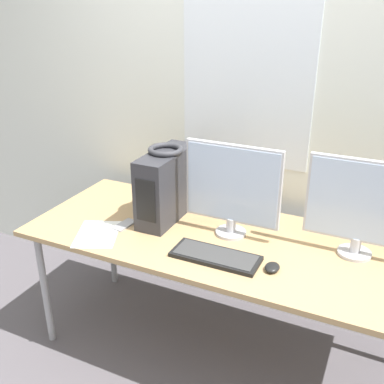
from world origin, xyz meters
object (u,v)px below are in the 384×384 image
(pc_tower, at_px, (166,185))
(monitor_right_near, at_px, (362,206))
(mouse, at_px, (272,267))
(monitor_main, at_px, (232,188))
(headphones, at_px, (166,150))
(keyboard, at_px, (216,256))
(cell_phone, at_px, (124,225))

(pc_tower, bearing_deg, monitor_right_near, 1.70)
(mouse, bearing_deg, monitor_main, 140.75)
(headphones, bearing_deg, pc_tower, -90.00)
(keyboard, bearing_deg, monitor_right_near, 28.26)
(mouse, bearing_deg, cell_phone, 174.85)
(monitor_right_near, bearing_deg, monitor_main, -174.10)
(headphones, height_order, monitor_main, monitor_main)
(pc_tower, height_order, monitor_right_near, monitor_right_near)
(headphones, xyz_separation_m, monitor_right_near, (1.02, 0.03, -0.14))
(headphones, distance_m, monitor_right_near, 1.03)
(pc_tower, height_order, mouse, pc_tower)
(monitor_main, xyz_separation_m, mouse, (0.29, -0.24, -0.25))
(headphones, relative_size, keyboard, 0.45)
(monitor_right_near, xyz_separation_m, cell_phone, (-1.17, -0.23, -0.26))
(headphones, distance_m, mouse, 0.84)
(keyboard, xyz_separation_m, mouse, (0.27, 0.02, 0.00))
(monitor_right_near, distance_m, keyboard, 0.72)
(pc_tower, xyz_separation_m, keyboard, (0.42, -0.29, -0.18))
(pc_tower, relative_size, monitor_right_near, 0.88)
(monitor_right_near, xyz_separation_m, keyboard, (-0.60, -0.32, -0.25))
(pc_tower, xyz_separation_m, headphones, (0.00, 0.00, 0.21))
(monitor_main, bearing_deg, monitor_right_near, 5.90)
(monitor_main, distance_m, cell_phone, 0.64)
(monitor_main, xyz_separation_m, cell_phone, (-0.56, -0.16, -0.26))
(pc_tower, relative_size, mouse, 5.04)
(headphones, relative_size, mouse, 2.13)
(pc_tower, bearing_deg, cell_phone, -129.05)
(monitor_right_near, bearing_deg, keyboard, -151.74)
(cell_phone, bearing_deg, keyboard, -2.03)
(monitor_main, height_order, keyboard, monitor_main)
(mouse, bearing_deg, keyboard, -176.42)
(pc_tower, height_order, monitor_main, monitor_main)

